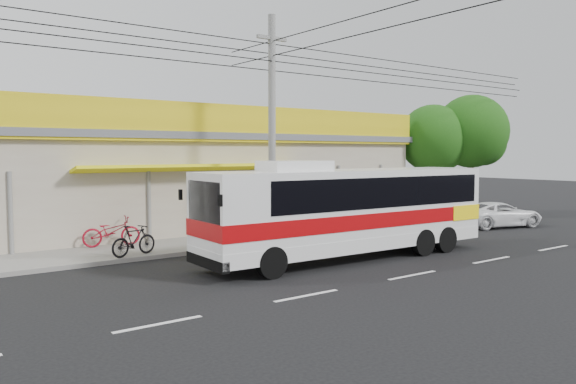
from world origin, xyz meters
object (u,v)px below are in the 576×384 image
object	(u,v)px
motorbike_dark	(134,240)
tree_near	(435,141)
coach_bus	(353,206)
tree_far	(474,134)
white_car	(498,214)
utility_pole	(272,56)
motorbike_red	(111,231)

from	to	relation	value
motorbike_dark	tree_near	bearing A→B (deg)	-97.06
coach_bus	tree_far	size ratio (longest dim) A/B	1.58
white_car	tree_far	xyz separation A→B (m)	(3.42, 3.94, 4.11)
tree_near	white_car	bearing A→B (deg)	-104.68
coach_bus	motorbike_dark	distance (m)	7.54
tree_far	utility_pole	bearing A→B (deg)	-173.63
motorbike_red	white_car	bearing A→B (deg)	-97.41
coach_bus	tree_near	xyz separation A→B (m)	(12.77, 6.86, 2.51)
tree_far	motorbike_dark	bearing A→B (deg)	-175.66
motorbike_dark	tree_far	size ratio (longest dim) A/B	0.25
coach_bus	motorbike_red	xyz separation A→B (m)	(-6.11, 6.57, -1.11)
coach_bus	motorbike_dark	world-z (taller)	coach_bus
coach_bus	utility_pole	xyz separation A→B (m)	(-0.56, 4.04, 5.57)
utility_pole	motorbike_dark	bearing A→B (deg)	178.71
motorbike_dark	tree_near	world-z (taller)	tree_near
motorbike_red	coach_bus	bearing A→B (deg)	-129.38
white_car	utility_pole	size ratio (longest dim) A/B	0.13
white_car	utility_pole	world-z (taller)	utility_pole
coach_bus	motorbike_red	world-z (taller)	coach_bus
coach_bus	tree_near	world-z (taller)	tree_near
tree_near	coach_bus	bearing A→B (deg)	-151.76
white_car	tree_near	size ratio (longest dim) A/B	0.68
tree_far	white_car	bearing A→B (deg)	-130.99
white_car	tree_far	bearing A→B (deg)	-25.20
tree_near	motorbike_dark	bearing A→B (deg)	-171.92
coach_bus	motorbike_dark	bearing A→B (deg)	147.73
tree_near	tree_far	distance (m)	2.40
motorbike_dark	coach_bus	bearing A→B (deg)	-139.15
motorbike_dark	white_car	xyz separation A→B (m)	(17.63, -2.34, -0.07)
tree_near	motorbike_red	bearing A→B (deg)	-179.12
coach_bus	tree_far	distance (m)	16.21
motorbike_red	utility_pole	world-z (taller)	utility_pole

